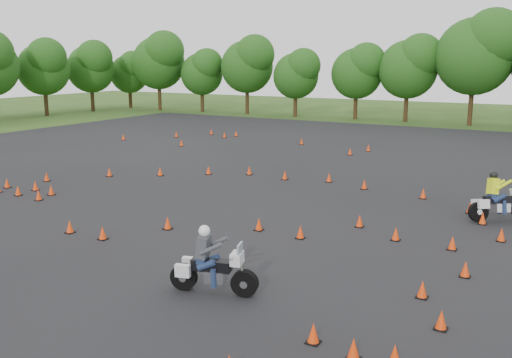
# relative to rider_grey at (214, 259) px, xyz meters

# --- Properties ---
(ground) EXTENTS (140.00, 140.00, 0.00)m
(ground) POSITION_rel_rider_grey_xyz_m (-3.55, 4.58, -0.95)
(ground) COLOR #2D5119
(ground) RESTS_ON ground
(asphalt_pad) EXTENTS (62.00, 62.00, 0.00)m
(asphalt_pad) POSITION_rel_rider_grey_xyz_m (-3.55, 10.58, -0.95)
(asphalt_pad) COLOR black
(asphalt_pad) RESTS_ON ground
(treeline) EXTENTS (87.35, 32.59, 11.19)m
(treeline) POSITION_rel_rider_grey_xyz_m (-1.17, 39.03, 3.75)
(treeline) COLOR #214E16
(treeline) RESTS_ON ground
(traffic_cones) EXTENTS (35.92, 33.11, 0.45)m
(traffic_cones) POSITION_rel_rider_grey_xyz_m (-3.72, 9.67, -0.72)
(traffic_cones) COLOR #F53D0A
(traffic_cones) RESTS_ON asphalt_pad
(rider_grey) EXTENTS (2.56, 1.33, 1.89)m
(rider_grey) POSITION_rel_rider_grey_xyz_m (0.00, 0.00, 0.00)
(rider_grey) COLOR #3E4045
(rider_grey) RESTS_ON ground
(rider_yellow) EXTENTS (2.51, 2.10, 1.95)m
(rider_yellow) POSITION_rel_rider_grey_xyz_m (5.86, 11.20, 0.03)
(rider_yellow) COLOR #DDF215
(rider_yellow) RESTS_ON ground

